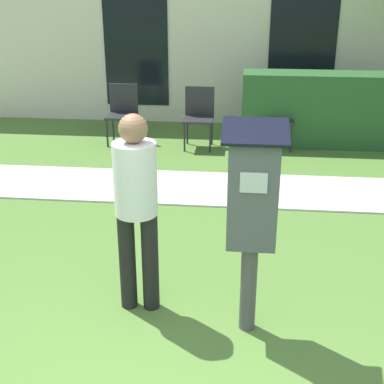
# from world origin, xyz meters

# --- Properties ---
(sidewalk) EXTENTS (12.00, 1.10, 0.02)m
(sidewalk) POSITION_xyz_m (0.00, 3.74, 0.01)
(sidewalk) COLOR beige
(sidewalk) RESTS_ON ground
(building_facade) EXTENTS (10.00, 0.26, 3.20)m
(building_facade) POSITION_xyz_m (0.00, 6.98, 1.60)
(building_facade) COLOR beige
(building_facade) RESTS_ON ground
(parking_meter) EXTENTS (0.44, 0.31, 1.59)m
(parking_meter) POSITION_xyz_m (0.58, 1.01, 1.02)
(parking_meter) COLOR #4C4C4C
(parking_meter) RESTS_ON ground
(person_standing) EXTENTS (0.32, 0.32, 1.58)m
(person_standing) POSITION_xyz_m (-0.28, 1.20, 0.93)
(person_standing) COLOR black
(person_standing) RESTS_ON ground
(outdoor_chair_left) EXTENTS (0.44, 0.44, 0.90)m
(outdoor_chair_left) POSITION_xyz_m (-1.39, 5.58, 0.53)
(outdoor_chair_left) COLOR #262628
(outdoor_chair_left) RESTS_ON ground
(outdoor_chair_middle) EXTENTS (0.44, 0.44, 0.90)m
(outdoor_chair_middle) POSITION_xyz_m (-0.19, 5.49, 0.53)
(outdoor_chair_middle) COLOR #262628
(outdoor_chair_middle) RESTS_ON ground
(outdoor_chair_right) EXTENTS (0.44, 0.44, 0.90)m
(outdoor_chair_right) POSITION_xyz_m (1.00, 5.60, 0.53)
(outdoor_chair_right) COLOR #262628
(outdoor_chair_right) RESTS_ON ground
(hedge_row) EXTENTS (2.90, 0.60, 1.10)m
(hedge_row) POSITION_xyz_m (1.90, 5.77, 0.55)
(hedge_row) COLOR #285628
(hedge_row) RESTS_ON ground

